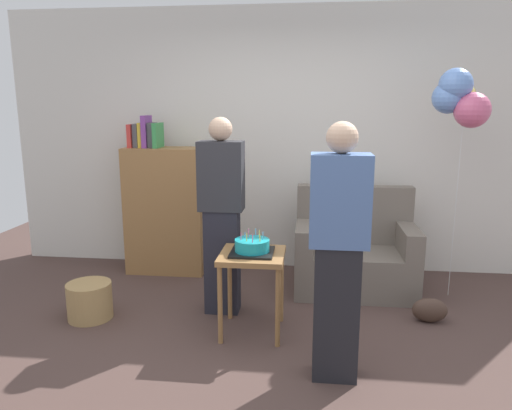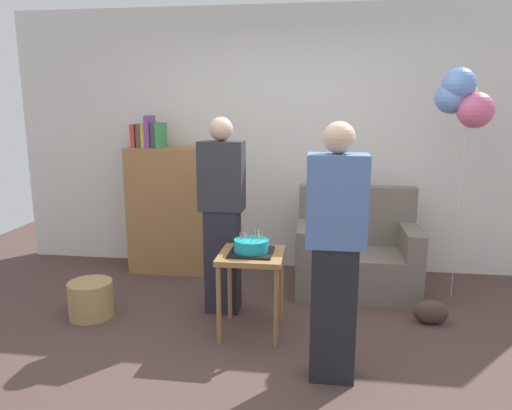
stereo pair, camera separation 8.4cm
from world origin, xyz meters
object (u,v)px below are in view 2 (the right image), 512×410
(bookshelf, at_px, (168,207))
(balloon_bunch, at_px, (463,98))
(side_table, at_px, (251,266))
(wicker_basket, at_px, (91,299))
(person_blowing_candles, at_px, (222,215))
(couch, at_px, (356,255))
(handbag, at_px, (431,312))
(person_holding_cake, at_px, (335,253))
(birthday_cake, at_px, (251,247))

(bookshelf, xyz_separation_m, balloon_bunch, (2.73, -0.37, 1.10))
(side_table, bearing_deg, balloon_bunch, 28.74)
(bookshelf, height_order, balloon_bunch, balloon_bunch)
(bookshelf, bearing_deg, wicker_basket, -103.61)
(balloon_bunch, bearing_deg, person_blowing_candles, -164.30)
(couch, bearing_deg, balloon_bunch, -5.68)
(bookshelf, relative_size, handbag, 5.78)
(person_holding_cake, xyz_separation_m, handbag, (0.80, 0.89, -0.73))
(birthday_cake, xyz_separation_m, balloon_bunch, (1.67, 0.91, 1.09))
(bookshelf, relative_size, balloon_bunch, 0.80)
(side_table, relative_size, balloon_bunch, 0.31)
(couch, height_order, birthday_cake, couch)
(couch, relative_size, balloon_bunch, 0.54)
(person_blowing_candles, bearing_deg, couch, 32.34)
(bookshelf, bearing_deg, balloon_bunch, -7.79)
(person_holding_cake, bearing_deg, person_blowing_candles, -51.81)
(bookshelf, distance_m, side_table, 1.68)
(balloon_bunch, bearing_deg, wicker_basket, -164.69)
(bookshelf, height_order, wicker_basket, bookshelf)
(handbag, height_order, balloon_bunch, balloon_bunch)
(person_holding_cake, bearing_deg, side_table, -48.92)
(birthday_cake, bearing_deg, balloon_bunch, 28.74)
(birthday_cake, bearing_deg, side_table, -178.03)
(side_table, bearing_deg, person_blowing_candles, 129.30)
(person_blowing_candles, relative_size, wicker_basket, 4.53)
(bookshelf, xyz_separation_m, birthday_cake, (1.06, -1.29, 0.01))
(person_holding_cake, bearing_deg, handbag, -138.34)
(person_holding_cake, relative_size, balloon_bunch, 0.80)
(birthday_cake, relative_size, wicker_basket, 0.89)
(bookshelf, distance_m, person_holding_cake, 2.49)
(couch, xyz_separation_m, bookshelf, (-1.91, 0.29, 0.34))
(wicker_basket, relative_size, balloon_bunch, 0.18)
(wicker_basket, distance_m, balloon_bunch, 3.53)
(wicker_basket, bearing_deg, person_blowing_candles, 14.60)
(couch, bearing_deg, person_blowing_candles, -151.09)
(person_blowing_candles, height_order, handbag, person_blowing_candles)
(wicker_basket, relative_size, handbag, 1.29)
(person_blowing_candles, distance_m, person_holding_cake, 1.28)
(side_table, relative_size, person_holding_cake, 0.39)
(couch, distance_m, side_table, 1.32)
(couch, height_order, side_table, couch)
(bookshelf, xyz_separation_m, person_holding_cake, (1.66, -1.84, 0.15))
(bookshelf, distance_m, wicker_basket, 1.34)
(handbag, bearing_deg, side_table, -166.74)
(person_blowing_candles, relative_size, person_holding_cake, 1.00)
(birthday_cake, distance_m, person_blowing_candles, 0.49)
(bookshelf, xyz_separation_m, side_table, (1.06, -1.29, -0.14))
(person_blowing_candles, distance_m, wicker_basket, 1.29)
(birthday_cake, height_order, person_blowing_candles, person_blowing_candles)
(bookshelf, relative_size, wicker_basket, 4.50)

